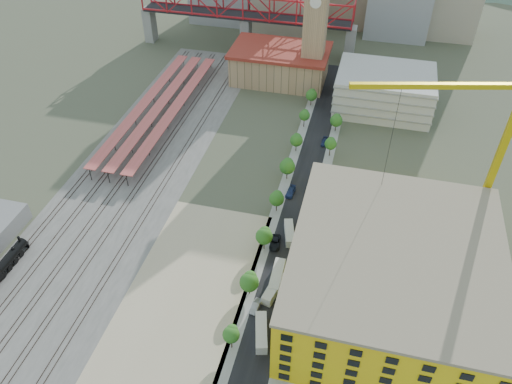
% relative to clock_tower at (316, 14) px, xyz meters
% --- Properties ---
extents(ground, '(400.00, 400.00, 0.00)m').
position_rel_clock_tower_xyz_m(ground, '(-8.00, -79.99, -28.70)').
color(ground, '#474C38').
rests_on(ground, ground).
extents(ballast_strip, '(36.00, 165.00, 0.06)m').
position_rel_clock_tower_xyz_m(ballast_strip, '(-44.00, -62.49, -28.67)').
color(ballast_strip, '#605E59').
rests_on(ballast_strip, ground).
extents(dirt_lot, '(28.00, 67.00, 0.06)m').
position_rel_clock_tower_xyz_m(dirt_lot, '(-12.00, -111.49, -28.67)').
color(dirt_lot, tan).
rests_on(dirt_lot, ground).
extents(street_asphalt, '(12.00, 170.00, 0.06)m').
position_rel_clock_tower_xyz_m(street_asphalt, '(8.00, -64.99, -28.67)').
color(street_asphalt, black).
rests_on(street_asphalt, ground).
extents(sidewalk_west, '(3.00, 170.00, 0.04)m').
position_rel_clock_tower_xyz_m(sidewalk_west, '(2.50, -64.99, -28.68)').
color(sidewalk_west, gray).
rests_on(sidewalk_west, ground).
extents(sidewalk_east, '(3.00, 170.00, 0.04)m').
position_rel_clock_tower_xyz_m(sidewalk_east, '(13.50, -64.99, -28.68)').
color(sidewalk_east, gray).
rests_on(sidewalk_east, ground).
extents(construction_pad, '(50.00, 90.00, 0.06)m').
position_rel_clock_tower_xyz_m(construction_pad, '(37.00, -99.99, -28.67)').
color(construction_pad, gray).
rests_on(construction_pad, ground).
extents(rail_tracks, '(26.56, 160.00, 0.18)m').
position_rel_clock_tower_xyz_m(rail_tracks, '(-45.80, -62.49, -28.55)').
color(rail_tracks, '#382B23').
rests_on(rail_tracks, ground).
extents(platform_canopies, '(16.00, 80.00, 4.12)m').
position_rel_clock_tower_xyz_m(platform_canopies, '(-49.00, -34.99, -24.70)').
color(platform_canopies, '#D85358').
rests_on(platform_canopies, ground).
extents(station_hall, '(38.00, 24.00, 13.10)m').
position_rel_clock_tower_xyz_m(station_hall, '(-13.00, 2.01, -22.03)').
color(station_hall, tan).
rests_on(station_hall, ground).
extents(clock_tower, '(12.00, 12.00, 52.00)m').
position_rel_clock_tower_xyz_m(clock_tower, '(0.00, 0.00, 0.00)').
color(clock_tower, tan).
rests_on(clock_tower, ground).
extents(parking_garage, '(34.00, 26.00, 14.00)m').
position_rel_clock_tower_xyz_m(parking_garage, '(28.00, -9.99, -21.70)').
color(parking_garage, silver).
rests_on(parking_garage, ground).
extents(truss_bridge, '(94.00, 9.60, 25.60)m').
position_rel_clock_tower_xyz_m(truss_bridge, '(-33.00, 25.01, -9.83)').
color(truss_bridge, gray).
rests_on(truss_bridge, ground).
extents(construction_building, '(44.60, 50.60, 18.80)m').
position_rel_clock_tower_xyz_m(construction_building, '(34.00, -99.99, -19.29)').
color(construction_building, yellow).
rests_on(construction_building, ground).
extents(street_trees, '(15.40, 124.40, 8.00)m').
position_rel_clock_tower_xyz_m(street_trees, '(8.00, -74.99, -28.70)').
color(street_trees, '#2B6B20').
rests_on(street_trees, ground).
extents(distant_hills, '(647.00, 264.00, 227.00)m').
position_rel_clock_tower_xyz_m(distant_hills, '(37.28, 180.01, -108.23)').
color(distant_hills, '#4C6B59').
rests_on(distant_hills, ground).
extents(locomotive, '(2.73, 21.05, 5.26)m').
position_rel_clock_tower_xyz_m(locomotive, '(-58.00, -113.79, -26.73)').
color(locomotive, black).
rests_on(locomotive, ground).
extents(tower_crane, '(48.74, 13.57, 53.12)m').
position_rel_clock_tower_xyz_m(tower_crane, '(50.79, -74.43, 4.09)').
color(tower_crane, gold).
rests_on(tower_crane, ground).
extents(site_trailer_a, '(4.80, 9.80, 2.59)m').
position_rel_clock_tower_xyz_m(site_trailer_a, '(8.00, -115.68, -27.40)').
color(site_trailer_a, silver).
rests_on(site_trailer_a, ground).
extents(site_trailer_b, '(4.21, 9.33, 2.47)m').
position_rel_clock_tower_xyz_m(site_trailer_b, '(8.00, -103.30, -27.46)').
color(site_trailer_b, silver).
rests_on(site_trailer_b, ground).
extents(site_trailer_c, '(2.79, 9.86, 2.69)m').
position_rel_clock_tower_xyz_m(site_trailer_c, '(8.00, -99.39, -27.35)').
color(site_trailer_c, silver).
rests_on(site_trailer_c, ground).
extents(site_trailer_d, '(4.45, 8.99, 2.38)m').
position_rel_clock_tower_xyz_m(site_trailer_d, '(8.00, -83.92, -27.51)').
color(site_trailer_d, silver).
rests_on(site_trailer_d, ground).
extents(car_1, '(2.24, 4.74, 1.50)m').
position_rel_clock_tower_xyz_m(car_1, '(5.00, -108.82, -27.95)').
color(car_1, '#9F9FA4').
rests_on(car_1, ground).
extents(car_2, '(3.16, 5.97, 1.60)m').
position_rel_clock_tower_xyz_m(car_2, '(5.00, -87.91, -27.90)').
color(car_2, black).
rests_on(car_2, ground).
extents(car_3, '(2.59, 5.46, 1.54)m').
position_rel_clock_tower_xyz_m(car_3, '(5.00, -66.78, -27.93)').
color(car_3, navy).
rests_on(car_3, ground).
extents(car_5, '(2.14, 4.69, 1.49)m').
position_rel_clock_tower_xyz_m(car_5, '(11.00, -106.84, -27.95)').
color(car_5, '#ACADB2').
rests_on(car_5, ground).
extents(car_6, '(2.90, 5.77, 1.57)m').
position_rel_clock_tower_xyz_m(car_6, '(11.00, -64.10, -27.91)').
color(car_6, black).
rests_on(car_6, ground).
extents(car_7, '(2.00, 4.80, 1.39)m').
position_rel_clock_tower_xyz_m(car_7, '(11.00, -38.52, -28.00)').
color(car_7, navy).
rests_on(car_7, ground).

